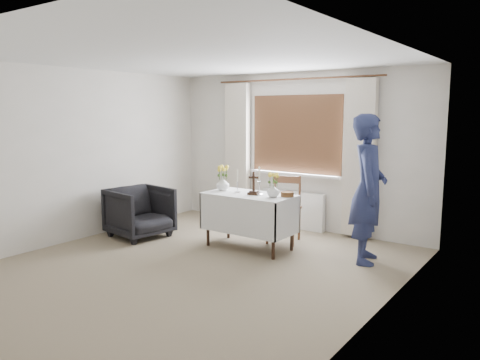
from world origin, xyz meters
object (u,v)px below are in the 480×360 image
(wooden_cross, at_px, (254,183))
(altar_table, at_px, (249,221))
(wooden_chair, at_px, (284,210))
(armchair, at_px, (140,212))
(flower_vase_left, at_px, (223,184))
(flower_vase_right, at_px, (273,191))
(person, at_px, (368,189))

(wooden_cross, bearing_deg, altar_table, 162.01)
(wooden_chair, distance_m, armchair, 2.16)
(flower_vase_left, xyz_separation_m, flower_vase_right, (0.86, -0.03, -0.01))
(wooden_cross, bearing_deg, person, 4.28)
(altar_table, xyz_separation_m, wooden_chair, (0.23, 0.55, 0.10))
(armchair, height_order, flower_vase_left, flower_vase_left)
(person, bearing_deg, armchair, 87.28)
(altar_table, bearing_deg, armchair, -164.26)
(wooden_cross, height_order, flower_vase_left, wooden_cross)
(person, bearing_deg, flower_vase_right, 91.29)
(wooden_chair, bearing_deg, flower_vase_left, -158.20)
(altar_table, distance_m, flower_vase_right, 0.61)
(wooden_chair, distance_m, wooden_cross, 0.73)
(wooden_chair, relative_size, wooden_cross, 3.00)
(armchair, xyz_separation_m, wooden_cross, (1.76, 0.46, 0.54))
(altar_table, height_order, flower_vase_right, flower_vase_right)
(person, height_order, wooden_cross, person)
(altar_table, distance_m, person, 1.67)
(wooden_chair, height_order, armchair, wooden_chair)
(flower_vase_right, bearing_deg, person, 18.88)
(wooden_chair, height_order, flower_vase_right, wooden_chair)
(armchair, bearing_deg, altar_table, -65.77)
(flower_vase_left, distance_m, flower_vase_right, 0.86)
(altar_table, relative_size, armchair, 1.49)
(altar_table, height_order, person, person)
(wooden_cross, bearing_deg, flower_vase_left, 166.47)
(flower_vase_left, relative_size, flower_vase_right, 1.09)
(armchair, relative_size, flower_vase_left, 4.33)
(wooden_chair, bearing_deg, altar_table, -128.18)
(person, bearing_deg, flower_vase_left, 82.70)
(armchair, relative_size, flower_vase_right, 4.73)
(flower_vase_right, bearing_deg, armchair, -167.41)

